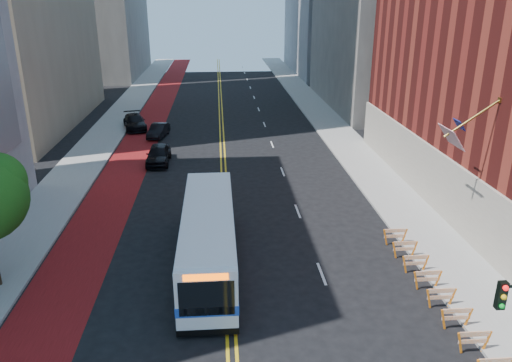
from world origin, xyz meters
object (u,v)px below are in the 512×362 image
object	(u,v)px
transit_bus	(209,237)
car_c	(135,122)
car_a	(158,154)
car_b	(158,131)

from	to	relation	value
transit_bus	car_c	world-z (taller)	transit_bus
car_a	car_c	xyz separation A→B (m)	(-3.81, 12.13, -0.03)
car_b	car_c	distance (m)	4.54
car_a	car_b	size ratio (longest dim) A/B	1.16
transit_bus	car_b	bearing A→B (deg)	101.62
transit_bus	car_a	size ratio (longest dim) A/B	2.56
transit_bus	car_c	distance (m)	31.02
transit_bus	car_a	distance (m)	18.32
car_b	car_c	xyz separation A→B (m)	(-2.89, 3.50, 0.10)
transit_bus	car_b	distance (m)	26.93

